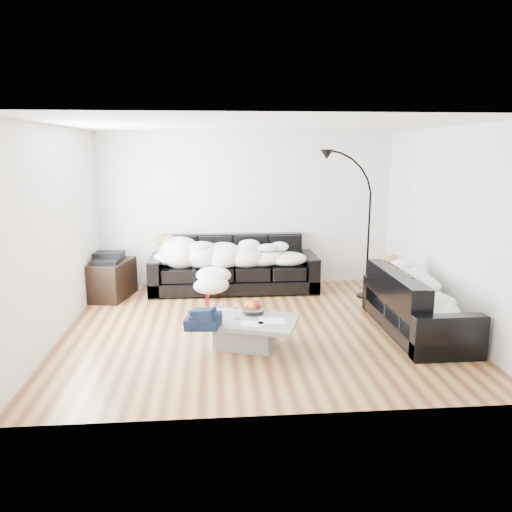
{
  "coord_description": "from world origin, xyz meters",
  "views": [
    {
      "loc": [
        -0.56,
        -6.25,
        2.32
      ],
      "look_at": [
        0.0,
        0.3,
        0.9
      ],
      "focal_mm": 35.0,
      "sensor_mm": 36.0,
      "label": 1
    }
  ],
  "objects": [
    {
      "name": "teal_cushion",
      "position": [
        1.96,
        0.27,
        0.72
      ],
      "size": [
        0.42,
        0.38,
        0.2
      ],
      "primitive_type": "ellipsoid",
      "rotation": [
        0.0,
        0.0,
        0.24
      ],
      "color": "#0E674A",
      "rests_on": "sofa_right"
    },
    {
      "name": "navy_jacket",
      "position": [
        -0.67,
        -0.93,
        0.53
      ],
      "size": [
        0.41,
        0.34,
        0.2
      ],
      "primitive_type": null,
      "rotation": [
        0.0,
        0.0,
        -0.01
      ],
      "color": "black",
      "rests_on": "coffee_table"
    },
    {
      "name": "sleeper_back",
      "position": [
        -0.24,
        1.75,
        0.65
      ],
      "size": [
        2.32,
        0.8,
        0.46
      ],
      "primitive_type": null,
      "color": "white",
      "rests_on": "sofa_back"
    },
    {
      "name": "wine_glass_a",
      "position": [
        -0.48,
        -0.56,
        0.44
      ],
      "size": [
        0.08,
        0.08,
        0.17
      ],
      "primitive_type": "cylinder",
      "rotation": [
        0.0,
        0.0,
        -0.07
      ],
      "color": "white",
      "rests_on": "coffee_table"
    },
    {
      "name": "shoes",
      "position": [
        1.88,
        -0.34,
        0.05
      ],
      "size": [
        0.47,
        0.35,
        0.1
      ],
      "primitive_type": null,
      "rotation": [
        0.0,
        0.0,
        -0.03
      ],
      "color": "#472311",
      "rests_on": "ground"
    },
    {
      "name": "ceiling",
      "position": [
        0.0,
        0.0,
        2.6
      ],
      "size": [
        5.0,
        5.0,
        0.0
      ],
      "primitive_type": "plane",
      "color": "white",
      "rests_on": "ground"
    },
    {
      "name": "candle_right",
      "position": [
        -0.64,
        -0.4,
        0.47
      ],
      "size": [
        0.04,
        0.04,
        0.22
      ],
      "primitive_type": "cylinder",
      "rotation": [
        0.0,
        0.0,
        0.05
      ],
      "color": "maroon",
      "rests_on": "coffee_table"
    },
    {
      "name": "wine_glass_b",
      "position": [
        -0.57,
        -0.68,
        0.44
      ],
      "size": [
        0.09,
        0.09,
        0.18
      ],
      "primitive_type": "cylinder",
      "rotation": [
        0.0,
        0.0,
        -0.29
      ],
      "color": "white",
      "rests_on": "coffee_table"
    },
    {
      "name": "fruit_bowl",
      "position": [
        -0.1,
        -0.48,
        0.44
      ],
      "size": [
        0.34,
        0.34,
        0.17
      ],
      "primitive_type": "cylinder",
      "rotation": [
        0.0,
        0.0,
        0.33
      ],
      "color": "white",
      "rests_on": "coffee_table"
    },
    {
      "name": "wine_glass_c",
      "position": [
        -0.3,
        -0.67,
        0.45
      ],
      "size": [
        0.09,
        0.09,
        0.18
      ],
      "primitive_type": "cylinder",
      "rotation": [
        0.0,
        0.0,
        -0.13
      ],
      "color": "white",
      "rests_on": "coffee_table"
    },
    {
      "name": "floor_lamp",
      "position": [
        1.84,
        1.24,
        1.02
      ],
      "size": [
        0.78,
        0.43,
        2.04
      ],
      "primitive_type": null,
      "rotation": [
        0.0,
        0.0,
        0.19
      ],
      "color": "black",
      "rests_on": "ground"
    },
    {
      "name": "wall_right",
      "position": [
        2.5,
        0.0,
        1.3
      ],
      "size": [
        0.02,
        4.5,
        2.6
      ],
      "primitive_type": "cube",
      "color": "silver",
      "rests_on": "ground"
    },
    {
      "name": "ground",
      "position": [
        0.0,
        0.0,
        0.0
      ],
      "size": [
        5.0,
        5.0,
        0.0
      ],
      "primitive_type": "plane",
      "color": "brown",
      "rests_on": "ground"
    },
    {
      "name": "newspaper_a",
      "position": [
        0.09,
        -0.79,
        0.36
      ],
      "size": [
        0.33,
        0.27,
        0.01
      ],
      "primitive_type": "cube",
      "rotation": [
        0.0,
        0.0,
        -0.11
      ],
      "color": "silver",
      "rests_on": "coffee_table"
    },
    {
      "name": "wall_back",
      "position": [
        0.0,
        2.25,
        1.3
      ],
      "size": [
        5.0,
        0.02,
        2.6
      ],
      "primitive_type": "cube",
      "color": "silver",
      "rests_on": "ground"
    },
    {
      "name": "newspaper_b",
      "position": [
        -0.15,
        -0.86,
        0.36
      ],
      "size": [
        0.3,
        0.26,
        0.01
      ],
      "primitive_type": "cube",
      "rotation": [
        0.0,
        0.0,
        -0.35
      ],
      "color": "silver",
      "rests_on": "coffee_table"
    },
    {
      "name": "av_cabinet",
      "position": [
        -2.22,
        1.54,
        0.29
      ],
      "size": [
        0.77,
        0.97,
        0.59
      ],
      "primitive_type": "cube",
      "rotation": [
        0.0,
        0.0,
        -0.23
      ],
      "color": "black",
      "rests_on": "ground"
    },
    {
      "name": "wall_left",
      "position": [
        -2.5,
        0.0,
        1.3
      ],
      "size": [
        0.02,
        4.5,
        2.6
      ],
      "primitive_type": "cube",
      "color": "silver",
      "rests_on": "ground"
    },
    {
      "name": "stereo",
      "position": [
        -2.22,
        1.54,
        0.65
      ],
      "size": [
        0.46,
        0.37,
        0.13
      ],
      "primitive_type": "cube",
      "rotation": [
        0.0,
        0.0,
        -0.07
      ],
      "color": "black",
      "rests_on": "av_cabinet"
    },
    {
      "name": "sleeper_right",
      "position": [
        2.02,
        -0.34,
        0.63
      ],
      "size": [
        0.71,
        1.68,
        0.41
      ],
      "primitive_type": null,
      "rotation": [
        0.0,
        0.0,
        1.57
      ],
      "color": "white",
      "rests_on": "sofa_right"
    },
    {
      "name": "sofa_right",
      "position": [
        2.02,
        -0.34,
        0.4
      ],
      "size": [
        0.84,
        1.96,
        0.79
      ],
      "primitive_type": "cube",
      "rotation": [
        0.0,
        0.0,
        1.57
      ],
      "color": "black",
      "rests_on": "ground"
    },
    {
      "name": "coffee_table",
      "position": [
        -0.22,
        -0.67,
        0.18
      ],
      "size": [
        1.38,
        1.06,
        0.35
      ],
      "primitive_type": "cube",
      "rotation": [
        0.0,
        0.0,
        -0.33
      ],
      "color": "#939699",
      "rests_on": "ground"
    },
    {
      "name": "candle_left",
      "position": [
        -0.66,
        -0.45,
        0.48
      ],
      "size": [
        0.05,
        0.05,
        0.25
      ],
      "primitive_type": "cylinder",
      "rotation": [
        0.0,
        0.0,
        0.08
      ],
      "color": "maroon",
      "rests_on": "coffee_table"
    },
    {
      "name": "sofa_back",
      "position": [
        -0.24,
        1.8,
        0.45
      ],
      "size": [
        2.74,
        0.95,
        0.9
      ],
      "primitive_type": "cube",
      "color": "black",
      "rests_on": "ground"
    }
  ]
}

